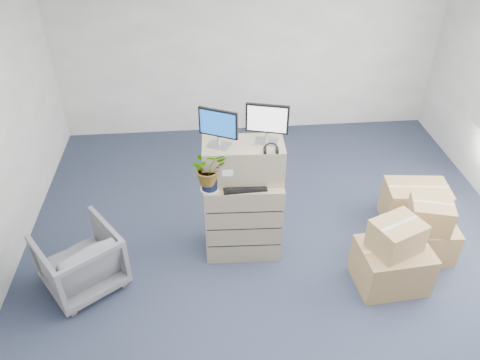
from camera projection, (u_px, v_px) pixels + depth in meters
The scene contains 16 objects.
ground at pixel (282, 283), 5.20m from camera, with size 7.00×7.00×0.00m, color #21293C.
wall_back at pixel (250, 48), 7.20m from camera, with size 6.00×0.02×2.80m, color #B4B3AB.
filing_cabinet_lower at pixel (243, 215), 5.36m from camera, with size 0.86×0.53×1.00m, color tan.
filing_cabinet_upper at pixel (243, 161), 4.98m from camera, with size 0.86×0.43×0.43m, color tan.
monitor_left at pixel (218, 126), 4.69m from camera, with size 0.39×0.24×0.41m.
monitor_right at pixel (267, 122), 4.74m from camera, with size 0.43×0.22×0.44m.
headphones at pixel (271, 149), 4.70m from camera, with size 0.15×0.15×0.02m, color black.
keyboard at pixel (245, 187), 4.94m from camera, with size 0.46×0.19×0.02m, color black.
mouse at pixel (271, 185), 4.97m from camera, with size 0.09×0.06×0.03m, color silver.
water_bottle at pixel (247, 170), 5.01m from camera, with size 0.07×0.07×0.24m, color gray.
phone_dock at pixel (242, 176), 5.05m from camera, with size 0.06×0.05×0.14m.
external_drive at pixel (270, 172), 5.14m from camera, with size 0.18×0.13×0.05m, color black.
tissue_box at pixel (270, 167), 5.09m from camera, with size 0.24×0.12×0.09m, color #43A1E6.
potted_plant at pixel (209, 172), 4.80m from camera, with size 0.40×0.44×0.39m.
office_chair at pixel (80, 258), 4.97m from camera, with size 0.76×0.71×0.78m, color slate.
cardboard_boxes at pixel (409, 234), 5.37m from camera, with size 1.44×1.59×0.85m.
Camera 1 is at (-0.78, -3.48, 3.98)m, focal length 35.00 mm.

